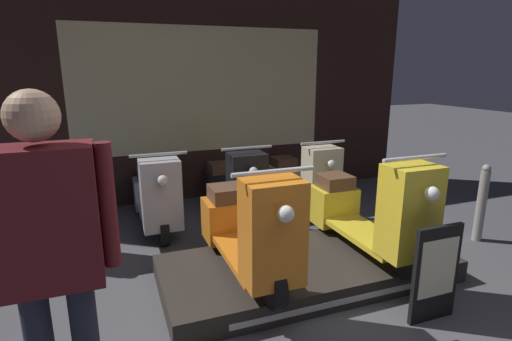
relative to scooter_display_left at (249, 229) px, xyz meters
name	(u,v)px	position (x,y,z in m)	size (l,w,h in m)	color
shop_wall_back	(203,86)	(0.31, 2.75, 1.01)	(6.41, 0.09, 3.20)	#331E19
display_platform	(307,268)	(0.58, 0.06, -0.49)	(2.59, 1.12, 0.20)	#2D2823
scooter_display_left	(249,229)	(0.00, 0.00, 0.00)	(0.58, 1.56, 1.01)	black
scooter_display_right	(370,211)	(1.17, 0.00, 0.00)	(0.58, 1.56, 1.01)	black
scooter_backrow_0	(66,206)	(-1.48, 1.75, -0.20)	(0.58, 1.56, 1.01)	black
scooter_backrow_1	(156,196)	(-0.53, 1.75, -0.20)	(0.58, 1.56, 1.01)	black
scooter_backrow_2	(234,188)	(0.43, 1.75, -0.20)	(0.58, 1.56, 1.01)	black
scooter_backrow_3	(302,180)	(1.39, 1.75, -0.20)	(0.58, 1.56, 1.01)	black
person_left_browsing	(50,243)	(-1.30, -0.89, 0.47)	(0.62, 0.25, 1.76)	#232838
price_sign_board	(436,274)	(1.17, -0.81, -0.21)	(0.40, 0.04, 0.75)	black
street_bollard	(481,203)	(2.73, 0.14, -0.16)	(0.10, 0.10, 0.86)	gray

